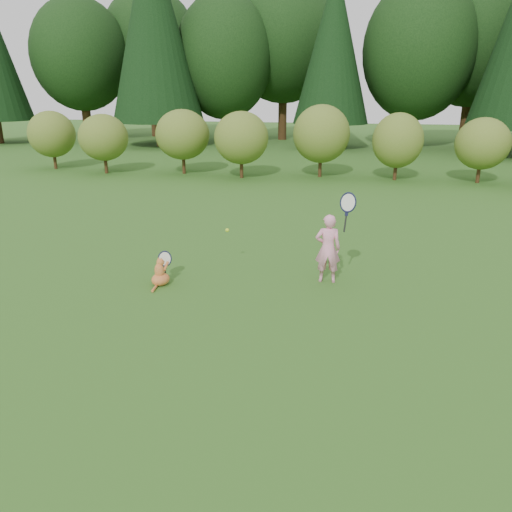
# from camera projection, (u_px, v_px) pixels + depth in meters

# --- Properties ---
(ground) EXTENTS (100.00, 100.00, 0.00)m
(ground) POSITION_uv_depth(u_px,v_px,m) (233.00, 312.00, 7.98)
(ground) COLOR #245818
(ground) RESTS_ON ground
(shrub_row) EXTENTS (28.00, 3.00, 2.80)m
(shrub_row) POSITION_uv_depth(u_px,v_px,m) (319.00, 143.00, 19.58)
(shrub_row) COLOR #5B7022
(shrub_row) RESTS_ON ground
(woodland_backdrop) EXTENTS (48.00, 10.00, 15.00)m
(woodland_backdrop) POSITION_uv_depth(u_px,v_px,m) (342.00, 10.00, 26.92)
(woodland_backdrop) COLOR black
(woodland_backdrop) RESTS_ON ground
(child) EXTENTS (0.74, 0.47, 1.91)m
(child) POSITION_uv_depth(u_px,v_px,m) (328.00, 247.00, 9.05)
(child) COLOR #FF98BD
(child) RESTS_ON ground
(cat) EXTENTS (0.47, 0.72, 0.71)m
(cat) POSITION_uv_depth(u_px,v_px,m) (160.00, 271.00, 9.03)
(cat) COLOR #CC5927
(cat) RESTS_ON ground
(tennis_ball) EXTENTS (0.08, 0.08, 0.08)m
(tennis_ball) POSITION_uv_depth(u_px,v_px,m) (227.00, 230.00, 9.79)
(tennis_ball) COLOR #C7DA19
(tennis_ball) RESTS_ON ground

